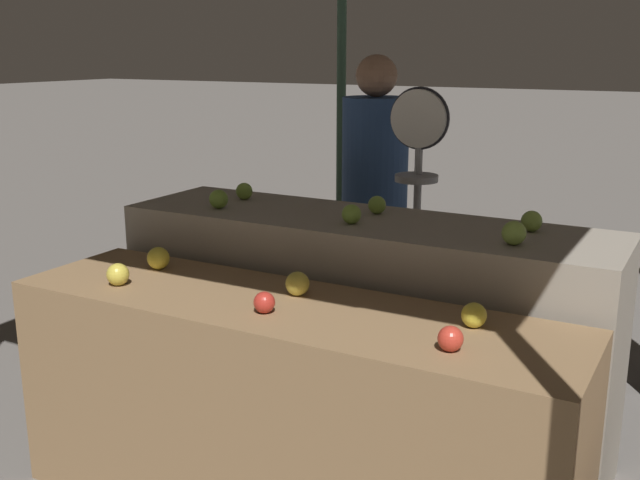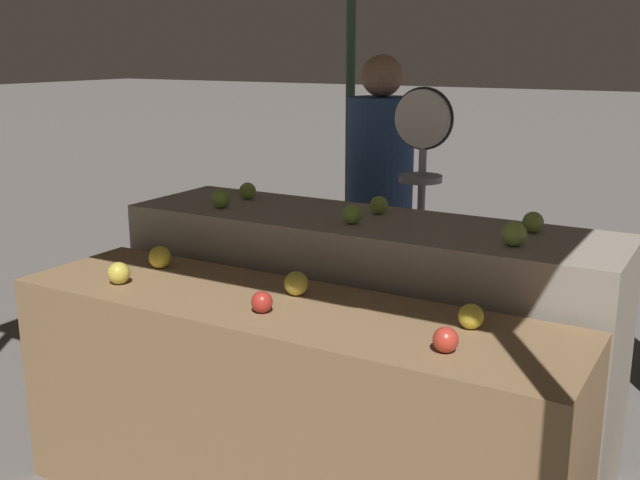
# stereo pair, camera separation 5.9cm
# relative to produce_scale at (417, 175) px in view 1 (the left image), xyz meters

# --- Properties ---
(display_counter_front) EXTENTS (2.00, 0.55, 0.81)m
(display_counter_front) POSITION_rel_produce_scale_xyz_m (0.01, -1.19, -0.66)
(display_counter_front) COLOR olive
(display_counter_front) RESTS_ON ground_plane
(display_counter_back) EXTENTS (2.00, 0.55, 0.98)m
(display_counter_back) POSITION_rel_produce_scale_xyz_m (0.01, -0.59, -0.58)
(display_counter_back) COLOR gray
(display_counter_back) RESTS_ON ground_plane
(apple_front_0) EXTENTS (0.08, 0.08, 0.08)m
(apple_front_0) POSITION_rel_produce_scale_xyz_m (-0.62, -1.30, -0.22)
(apple_front_0) COLOR gold
(apple_front_0) RESTS_ON display_counter_front
(apple_front_1) EXTENTS (0.07, 0.07, 0.07)m
(apple_front_1) POSITION_rel_produce_scale_xyz_m (-0.00, -1.29, -0.23)
(apple_front_1) COLOR #B72D23
(apple_front_1) RESTS_ON display_counter_front
(apple_front_2) EXTENTS (0.07, 0.07, 0.07)m
(apple_front_2) POSITION_rel_produce_scale_xyz_m (0.63, -1.30, -0.22)
(apple_front_2) COLOR red
(apple_front_2) RESTS_ON display_counter_front
(apple_front_3) EXTENTS (0.09, 0.09, 0.09)m
(apple_front_3) POSITION_rel_produce_scale_xyz_m (-0.63, -1.07, -0.22)
(apple_front_3) COLOR gold
(apple_front_3) RESTS_ON display_counter_front
(apple_front_4) EXTENTS (0.08, 0.08, 0.08)m
(apple_front_4) POSITION_rel_produce_scale_xyz_m (-0.00, -1.09, -0.22)
(apple_front_4) COLOR gold
(apple_front_4) RESTS_ON display_counter_front
(apple_front_5) EXTENTS (0.08, 0.08, 0.08)m
(apple_front_5) POSITION_rel_produce_scale_xyz_m (0.63, -1.09, -0.22)
(apple_front_5) COLOR gold
(apple_front_5) RESTS_ON display_counter_front
(apple_back_0) EXTENTS (0.08, 0.08, 0.08)m
(apple_back_0) POSITION_rel_produce_scale_xyz_m (-0.61, -0.70, -0.05)
(apple_back_0) COLOR #7AA338
(apple_back_0) RESTS_ON display_counter_back
(apple_back_1) EXTENTS (0.08, 0.08, 0.08)m
(apple_back_1) POSITION_rel_produce_scale_xyz_m (0.00, -0.69, -0.05)
(apple_back_1) COLOR #84AD3D
(apple_back_1) RESTS_ON display_counter_back
(apple_back_2) EXTENTS (0.08, 0.08, 0.08)m
(apple_back_2) POSITION_rel_produce_scale_xyz_m (0.64, -0.71, -0.05)
(apple_back_2) COLOR #8EB247
(apple_back_2) RESTS_ON display_counter_back
(apple_back_3) EXTENTS (0.07, 0.07, 0.07)m
(apple_back_3) POSITION_rel_produce_scale_xyz_m (-0.63, -0.49, -0.05)
(apple_back_3) COLOR #84AD3D
(apple_back_3) RESTS_ON display_counter_back
(apple_back_4) EXTENTS (0.07, 0.07, 0.07)m
(apple_back_4) POSITION_rel_produce_scale_xyz_m (0.02, -0.48, -0.05)
(apple_back_4) COLOR #84AD3D
(apple_back_4) RESTS_ON display_counter_back
(apple_back_5) EXTENTS (0.08, 0.08, 0.08)m
(apple_back_5) POSITION_rel_produce_scale_xyz_m (0.64, -0.48, -0.05)
(apple_back_5) COLOR #8EB247
(apple_back_5) RESTS_ON display_counter_back
(produce_scale) EXTENTS (0.28, 0.20, 1.47)m
(produce_scale) POSITION_rel_produce_scale_xyz_m (0.00, 0.00, 0.00)
(produce_scale) COLOR #99999E
(produce_scale) RESTS_ON ground_plane
(person_vendor_at_scale) EXTENTS (0.44, 0.44, 1.61)m
(person_vendor_at_scale) POSITION_rel_produce_scale_xyz_m (-0.35, 0.30, -0.14)
(person_vendor_at_scale) COLOR #2D2D38
(person_vendor_at_scale) RESTS_ON ground_plane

